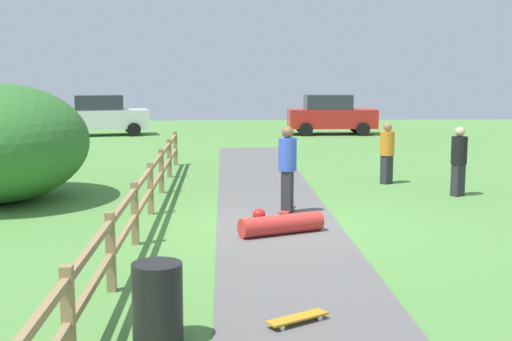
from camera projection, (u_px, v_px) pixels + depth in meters
name	position (u px, v px, depth m)	size (l,w,h in m)	color
ground_plane	(279.00, 226.00, 13.26)	(60.00, 60.00, 0.00)	#568E42
asphalt_path	(279.00, 226.00, 13.26)	(2.40, 28.00, 0.02)	#605E5B
wooden_fence	(143.00, 194.00, 13.04)	(0.12, 18.12, 1.10)	#997A51
trash_bin	(158.00, 303.00, 7.50)	(0.56, 0.56, 0.90)	black
skater_riding	(287.00, 165.00, 14.26)	(0.48, 0.82, 1.84)	#B23326
skater_fallen	(280.00, 224.00, 12.58)	(1.63, 1.47, 0.36)	red
skateboard_loose	(297.00, 318.00, 8.05)	(0.79, 0.59, 0.08)	#BF8C19
bystander_orange	(387.00, 150.00, 18.24)	(0.54, 0.54, 1.64)	#2D2D33
bystander_black	(459.00, 158.00, 16.41)	(0.53, 0.53, 1.68)	#2D2D33
parked_car_red	(331.00, 115.00, 32.91)	(4.21, 2.01, 1.92)	red
parked_car_white	(102.00, 115.00, 32.37)	(4.47, 2.69, 1.92)	silver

